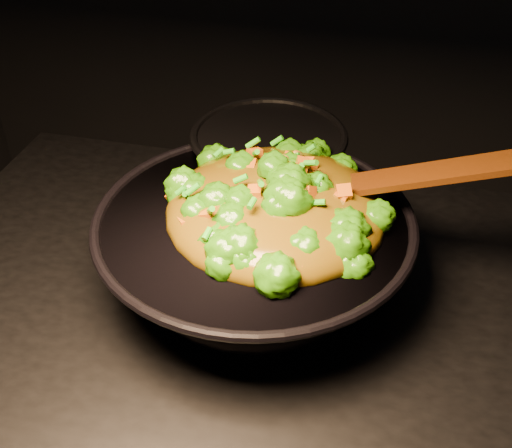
% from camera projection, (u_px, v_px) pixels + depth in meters
% --- Properties ---
extents(wok, '(0.44, 0.44, 0.12)m').
position_uv_depth(wok, '(254.00, 253.00, 0.91)').
color(wok, black).
rests_on(wok, stovetop).
extents(stir_fry, '(0.32, 0.32, 0.10)m').
position_uv_depth(stir_fry, '(276.00, 183.00, 0.85)').
color(stir_fry, '#2E7C08').
rests_on(stir_fry, wok).
extents(spatula, '(0.31, 0.08, 0.13)m').
position_uv_depth(spatula, '(387.00, 180.00, 0.85)').
color(spatula, '#351504').
rests_on(spatula, wok).
extents(back_pot, '(0.25, 0.25, 0.14)m').
position_uv_depth(back_pot, '(268.00, 168.00, 1.07)').
color(back_pot, black).
rests_on(back_pot, stovetop).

